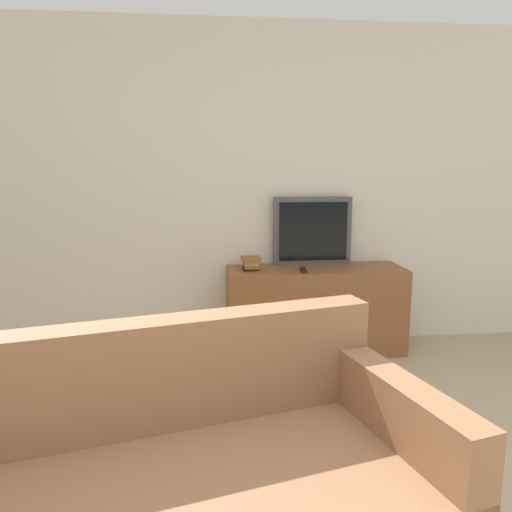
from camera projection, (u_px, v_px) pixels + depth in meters
wall_back at (247, 189)px, 4.05m from camera, size 9.00×0.06×2.60m
tv_stand at (315, 310)px, 4.01m from camera, size 1.40×0.45×0.69m
television at (312, 231)px, 4.07m from camera, size 0.64×0.09×0.55m
book_stack at (251, 263)px, 3.90m from camera, size 0.15×0.18×0.10m
remote_on_stand at (303, 270)px, 3.82m from camera, size 0.05×0.14×0.02m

